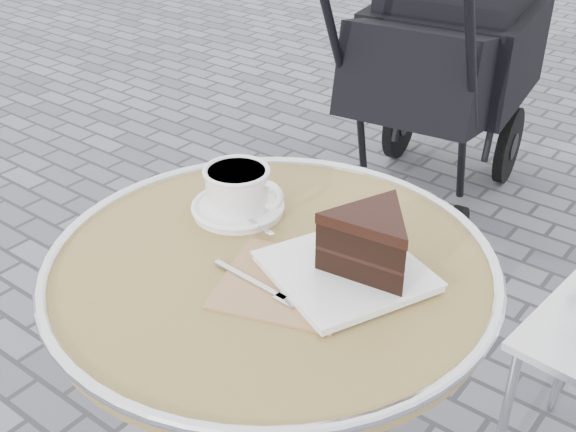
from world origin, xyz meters
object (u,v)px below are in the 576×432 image
Objects in this scene: cake_plate_set at (363,249)px; baby_stroller at (441,69)px; cafe_table at (272,341)px; cappuccino_set at (238,193)px.

baby_stroller reaches higher than cake_plate_set.
cappuccino_set reaches higher than cafe_table.
baby_stroller is at bearing 135.97° from cake_plate_set.
baby_stroller is (-0.62, 1.50, -0.28)m from cake_plate_set.
cafe_table is 1.63m from baby_stroller.
cake_plate_set is 0.30× the size of baby_stroller.
cafe_table is 0.26m from cappuccino_set.
cappuccino_set is 0.28m from cake_plate_set.
baby_stroller is at bearing 88.23° from cappuccino_set.
cappuccino_set is at bearing -85.38° from baby_stroller.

